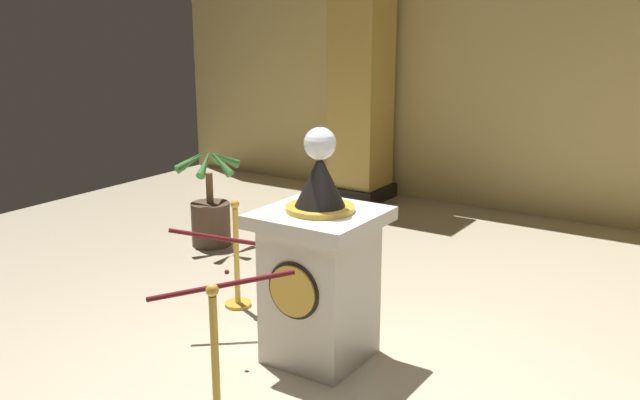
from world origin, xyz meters
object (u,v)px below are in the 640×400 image
(pedestal_clock, at_px, (320,271))
(potted_palm_left, at_px, (210,212))
(stanchion_near, at_px, (237,270))
(stanchion_far, at_px, (216,383))

(pedestal_clock, xyz_separation_m, potted_palm_left, (-2.54, 1.60, -0.31))
(pedestal_clock, xyz_separation_m, stanchion_near, (-1.16, 0.42, -0.36))
(pedestal_clock, height_order, stanchion_far, pedestal_clock)
(stanchion_far, bearing_deg, pedestal_clock, 90.58)
(stanchion_far, relative_size, potted_palm_left, 0.86)
(stanchion_near, relative_size, potted_palm_left, 0.86)
(pedestal_clock, relative_size, stanchion_far, 1.79)
(stanchion_near, bearing_deg, stanchion_far, -53.88)
(pedestal_clock, bearing_deg, stanchion_near, 160.21)
(stanchion_near, distance_m, stanchion_far, 1.99)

